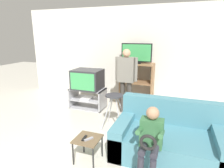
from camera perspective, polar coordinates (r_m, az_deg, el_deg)
wall_back at (r=5.34m, az=4.73°, el=8.86°), size 6.40×0.06×2.60m
tv_stand at (r=4.92m, az=-7.39°, el=-4.31°), size 0.88×0.51×0.51m
television_main at (r=4.77m, az=-7.49°, el=1.42°), size 0.72×0.56×0.50m
media_shelf at (r=5.09m, az=7.53°, el=0.15°), size 0.87×0.49×1.12m
television_flat at (r=4.93m, az=7.44°, el=9.09°), size 0.80×0.20×0.51m
folding_stool at (r=3.70m, az=0.71°, el=-5.41°), size 0.44×0.39×0.71m
snack_table at (r=2.92m, az=-7.40°, el=-17.00°), size 0.37×0.37×0.37m
remote_control_black at (r=2.88m, az=-8.42°, el=-15.97°), size 0.05×0.15×0.02m
remote_control_white at (r=2.85m, az=-7.13°, el=-16.31°), size 0.11×0.14×0.02m
couch at (r=3.20m, az=16.90°, el=-15.56°), size 1.66×0.98×0.82m
person_standing_adult at (r=4.40m, az=4.33°, el=2.68°), size 0.53×0.20×1.54m
person_seated_child at (r=2.57m, az=11.66°, el=-15.67°), size 0.33×0.43×0.95m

